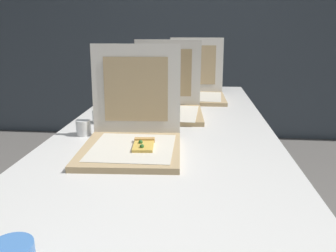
% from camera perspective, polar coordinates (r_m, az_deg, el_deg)
% --- Properties ---
extents(wall_back, '(10.00, 0.10, 2.60)m').
position_cam_1_polar(wall_back, '(3.62, 3.23, 18.54)').
color(wall_back, '#4C5660').
rests_on(wall_back, ground).
extents(table, '(0.97, 2.28, 0.75)m').
position_cam_1_polar(table, '(1.52, -0.17, -1.87)').
color(table, silver).
rests_on(table, ground).
extents(pizza_box_front, '(0.39, 0.42, 0.39)m').
position_cam_1_polar(pizza_box_front, '(1.23, -6.32, -1.61)').
color(pizza_box_front, tan).
rests_on(pizza_box_front, table).
extents(pizza_box_middle, '(0.39, 0.39, 0.39)m').
position_cam_1_polar(pizza_box_middle, '(1.72, -0.16, 3.85)').
color(pizza_box_middle, tan).
rests_on(pizza_box_middle, table).
extents(pizza_box_back, '(0.38, 0.43, 0.38)m').
position_cam_1_polar(pizza_box_back, '(2.14, 5.03, 6.38)').
color(pizza_box_back, tan).
rests_on(pizza_box_back, table).
extents(cup_white_near_center, '(0.06, 0.06, 0.07)m').
position_cam_1_polar(cup_white_near_center, '(1.44, -14.75, -0.25)').
color(cup_white_near_center, white).
rests_on(cup_white_near_center, table).
extents(cup_white_mid, '(0.06, 0.06, 0.07)m').
position_cam_1_polar(cup_white_mid, '(1.61, -12.16, 1.73)').
color(cup_white_mid, white).
rests_on(cup_white_mid, table).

